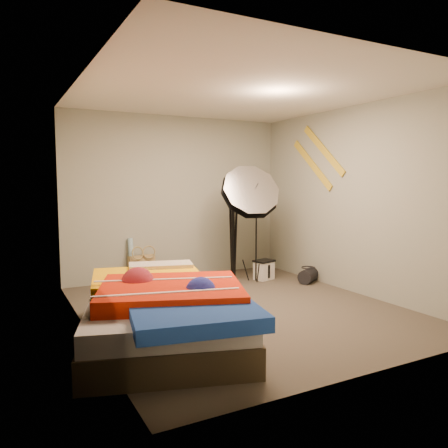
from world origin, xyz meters
TOP-DOWN VIEW (x-y plane):
  - floor at (0.00, 0.00)m, footprint 4.00×4.00m
  - ceiling at (0.00, 0.00)m, footprint 4.00×4.00m
  - wall_back at (0.00, 2.00)m, footprint 3.50×0.00m
  - wall_front at (0.00, -2.00)m, footprint 3.50×0.00m
  - wall_left at (-1.75, 0.00)m, footprint 0.00×4.00m
  - wall_right at (1.75, 0.00)m, footprint 0.00×4.00m
  - tote_bag at (-0.61, 1.90)m, footprint 0.41×0.21m
  - wrapping_roll at (-0.77, 1.90)m, footprint 0.08×0.19m
  - camera_case at (1.09, 1.16)m, footprint 0.32×0.26m
  - duffel_bag at (1.55, 0.68)m, footprint 0.40×0.35m
  - wall_stripe_upper at (1.73, 0.60)m, footprint 0.02×0.91m
  - wall_stripe_lower at (1.73, 0.85)m, footprint 0.02×0.91m
  - bed at (-1.14, -0.59)m, footprint 1.91×2.41m
  - photo_umbrella at (0.77, 1.08)m, footprint 1.14×0.90m
  - camera_tripod at (0.63, 1.31)m, footprint 0.09×0.09m

SIDE VIEW (x-z plane):
  - floor at x=0.00m, z-range 0.00..0.00m
  - duffel_bag at x=1.55m, z-range 0.00..0.21m
  - camera_case at x=1.09m, z-range 0.00..0.28m
  - tote_bag at x=-0.61m, z-range -0.01..0.40m
  - bed at x=-1.14m, z-range 0.00..0.59m
  - wrapping_roll at x=-0.77m, z-range 0.00..0.67m
  - camera_tripod at x=0.63m, z-range 0.10..1.53m
  - wall_back at x=0.00m, z-range -0.50..3.00m
  - wall_front at x=0.00m, z-range -0.50..3.00m
  - wall_left at x=-1.75m, z-range -0.75..3.25m
  - wall_right at x=1.75m, z-range -0.75..3.25m
  - photo_umbrella at x=0.77m, z-range 0.40..2.23m
  - wall_stripe_lower at x=1.73m, z-range 1.36..2.14m
  - wall_stripe_upper at x=1.73m, z-range 1.56..2.34m
  - ceiling at x=0.00m, z-range 2.50..2.50m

